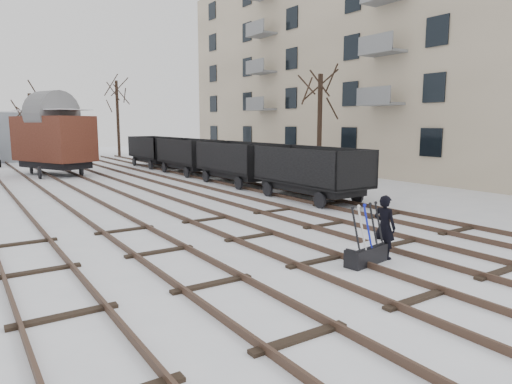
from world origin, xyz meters
TOP-DOWN VIEW (x-y plane):
  - ground at (0.00, 0.00)m, footprint 120.00×120.00m
  - tracks at (-0.00, 13.67)m, footprint 13.90×52.00m
  - apartment_block at (19.95, 14.00)m, footprint 10.12×45.00m
  - ground_frame at (0.90, -0.77)m, footprint 1.35×0.63m
  - worker at (1.65, -0.67)m, footprint 0.49×0.66m
  - freight_wagon_a at (6.00, 7.38)m, footprint 2.34×5.84m
  - freight_wagon_b at (6.00, 13.78)m, footprint 2.34×5.84m
  - freight_wagon_c at (6.00, 20.18)m, footprint 2.34×5.84m
  - freight_wagon_d at (6.00, 26.58)m, footprint 2.34×5.84m
  - box_van_wagon at (-1.78, 24.65)m, footprint 5.00×6.41m
  - tree_near at (11.78, 13.39)m, footprint 0.30×0.30m
  - tree_far_left at (-1.75, 34.43)m, footprint 0.30×0.30m
  - tree_far_right at (6.96, 39.09)m, footprint 0.30×0.30m

SIDE VIEW (x-z plane):
  - ground at x=0.00m, z-range 0.00..0.00m
  - tracks at x=0.00m, z-range -0.01..0.16m
  - ground_frame at x=0.90m, z-range -0.46..1.03m
  - worker at x=1.65m, z-range 0.00..1.66m
  - freight_wagon_a at x=6.00m, z-range -0.28..2.10m
  - freight_wagon_b at x=6.00m, z-range -0.28..2.10m
  - freight_wagon_c at x=6.00m, z-range -0.28..2.10m
  - freight_wagon_d at x=6.00m, z-range -0.28..2.10m
  - box_van_wagon at x=-1.78m, z-range 0.36..4.71m
  - tree_far_left at x=-1.75m, z-range 0.00..5.93m
  - tree_near at x=11.78m, z-range 0.00..6.47m
  - tree_far_right at x=6.96m, z-range 0.00..7.77m
  - apartment_block at x=19.95m, z-range 0.00..16.10m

